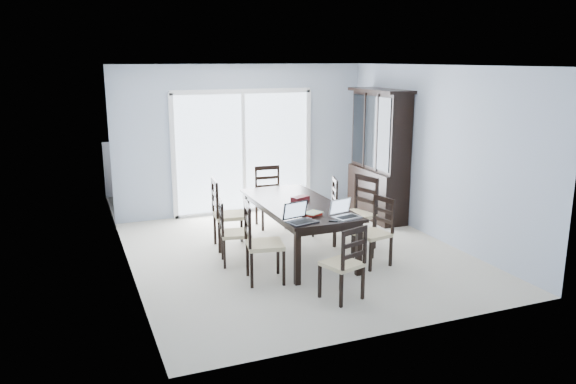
% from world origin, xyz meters
% --- Properties ---
extents(floor, '(5.00, 5.00, 0.00)m').
position_xyz_m(floor, '(0.00, 0.00, 0.00)').
color(floor, beige).
rests_on(floor, ground).
extents(ceiling, '(5.00, 5.00, 0.00)m').
position_xyz_m(ceiling, '(0.00, 0.00, 2.60)').
color(ceiling, white).
rests_on(ceiling, back_wall).
extents(back_wall, '(4.50, 0.02, 2.60)m').
position_xyz_m(back_wall, '(0.00, 2.50, 1.30)').
color(back_wall, '#9EAABC').
rests_on(back_wall, floor).
extents(wall_left, '(0.02, 5.00, 2.60)m').
position_xyz_m(wall_left, '(-2.25, 0.00, 1.30)').
color(wall_left, '#9EAABC').
rests_on(wall_left, floor).
extents(wall_right, '(0.02, 5.00, 2.60)m').
position_xyz_m(wall_right, '(2.25, 0.00, 1.30)').
color(wall_right, '#9EAABC').
rests_on(wall_right, floor).
extents(balcony, '(4.50, 2.00, 0.10)m').
position_xyz_m(balcony, '(0.00, 3.50, -0.05)').
color(balcony, gray).
rests_on(balcony, ground).
extents(railing, '(4.50, 0.06, 1.10)m').
position_xyz_m(railing, '(0.00, 4.50, 0.55)').
color(railing, '#99999E').
rests_on(railing, balcony).
extents(dining_table, '(1.00, 2.20, 0.75)m').
position_xyz_m(dining_table, '(0.00, 0.00, 0.67)').
color(dining_table, black).
rests_on(dining_table, floor).
extents(china_hutch, '(0.50, 1.38, 2.20)m').
position_xyz_m(china_hutch, '(2.02, 1.25, 1.07)').
color(china_hutch, black).
rests_on(china_hutch, floor).
extents(sliding_door, '(2.52, 0.05, 2.18)m').
position_xyz_m(sliding_door, '(0.00, 2.48, 1.09)').
color(sliding_door, silver).
rests_on(sliding_door, floor).
extents(chair_left_near, '(0.52, 0.50, 1.15)m').
position_xyz_m(chair_left_near, '(-0.84, -0.72, 0.61)').
color(chair_left_near, black).
rests_on(chair_left_near, floor).
extents(chair_left_mid, '(0.46, 0.45, 1.02)m').
position_xyz_m(chair_left_mid, '(-0.98, 0.00, 0.54)').
color(chair_left_mid, black).
rests_on(chair_left_mid, floor).
extents(chair_left_far, '(0.50, 0.49, 1.18)m').
position_xyz_m(chair_left_far, '(-0.88, 0.66, 0.63)').
color(chair_left_far, black).
rests_on(chair_left_far, floor).
extents(chair_right_near, '(0.48, 0.47, 1.05)m').
position_xyz_m(chair_right_near, '(0.85, -0.72, 0.55)').
color(chair_right_near, black).
rests_on(chair_right_near, floor).
extents(chair_right_mid, '(0.58, 0.57, 1.20)m').
position_xyz_m(chair_right_mid, '(0.98, -0.01, 0.63)').
color(chair_right_mid, black).
rests_on(chair_right_mid, floor).
extents(chair_right_far, '(0.49, 0.48, 1.02)m').
position_xyz_m(chair_right_far, '(0.83, 0.73, 0.54)').
color(chair_right_far, black).
rests_on(chair_right_far, floor).
extents(chair_end_near, '(0.49, 0.50, 1.02)m').
position_xyz_m(chair_end_near, '(-0.08, -1.64, 0.54)').
color(chair_end_near, black).
rests_on(chair_end_near, floor).
extents(chair_end_far, '(0.45, 0.46, 1.13)m').
position_xyz_m(chair_end_far, '(0.13, 1.51, 0.60)').
color(chair_end_far, black).
rests_on(chair_end_far, floor).
extents(laptop_dark, '(0.40, 0.32, 0.24)m').
position_xyz_m(laptop_dark, '(-0.32, -0.91, 0.81)').
color(laptop_dark, black).
rests_on(laptop_dark, dining_table).
extents(laptop_silver, '(0.37, 0.30, 0.23)m').
position_xyz_m(laptop_silver, '(0.28, -0.92, 0.80)').
color(laptop_silver, '#BBBCBE').
rests_on(laptop_silver, dining_table).
extents(book_stack, '(0.28, 0.26, 0.04)m').
position_xyz_m(book_stack, '(-0.07, -0.65, 0.77)').
color(book_stack, maroon).
rests_on(book_stack, dining_table).
extents(cell_phone, '(0.12, 0.10, 0.01)m').
position_xyz_m(cell_phone, '(0.06, -1.00, 0.76)').
color(cell_phone, black).
rests_on(cell_phone, dining_table).
extents(game_box, '(0.28, 0.21, 0.06)m').
position_xyz_m(game_box, '(0.07, 0.09, 0.78)').
color(game_box, '#4E0F14').
rests_on(game_box, dining_table).
extents(hot_tub, '(1.75, 1.57, 0.88)m').
position_xyz_m(hot_tub, '(-0.55, 3.67, 0.44)').
color(hot_tub, brown).
rests_on(hot_tub, balcony).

